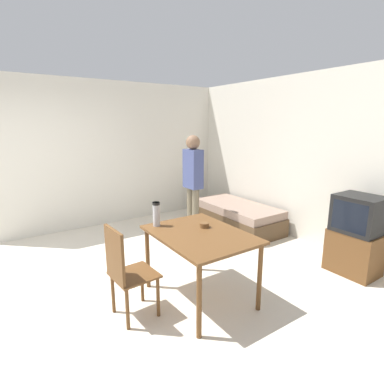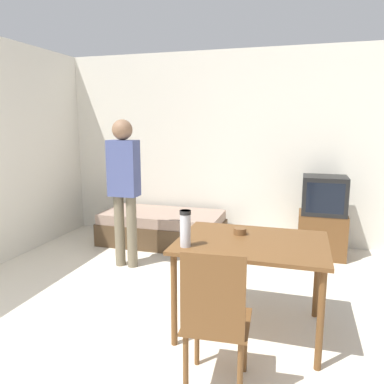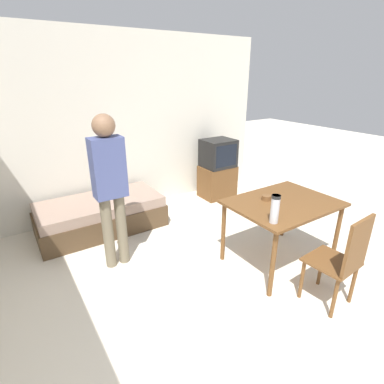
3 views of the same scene
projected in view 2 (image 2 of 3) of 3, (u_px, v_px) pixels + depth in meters
wall_back at (207, 147)px, 5.48m from camera, size 5.26×0.06×2.70m
daybed at (162, 228)px, 5.33m from camera, size 1.72×0.84×0.45m
tv at (323, 217)px, 4.76m from camera, size 0.59×0.46×1.05m
dining_table at (252, 251)px, 3.01m from camera, size 1.18×0.89×0.77m
wooden_chair at (215, 316)px, 2.29m from camera, size 0.44×0.44×0.97m
person_standing at (124, 182)px, 4.34m from camera, size 0.34×0.23×1.74m
thermos_flask at (185, 227)px, 2.83m from camera, size 0.09×0.09×0.28m
mate_bowl at (240, 231)px, 3.16m from camera, size 0.11×0.11×0.05m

